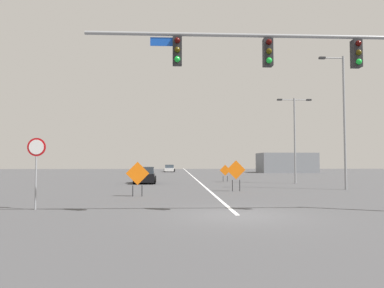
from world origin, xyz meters
name	(u,v)px	position (x,y,z in m)	size (l,w,h in m)	color
ground	(238,215)	(0.00, 0.00, 0.00)	(170.97, 170.97, 0.00)	#444447
road_centre_stripe	(189,173)	(0.00, 47.49, 0.00)	(0.16, 94.98, 0.01)	white
traffic_signal_assembly	(317,67)	(3.06, -0.02, 5.53)	(13.73, 0.44, 7.05)	gray
stop_sign	(36,159)	(-8.04, 1.93, 2.07)	(0.76, 0.07, 2.95)	gray
street_lamp_near_right	(295,133)	(8.55, 18.68, 4.61)	(3.16, 0.24, 7.78)	gray
street_lamp_far_left	(343,116)	(9.58, 11.49, 5.19)	(1.83, 0.24, 9.53)	gray
construction_sign_left_shoulder	(225,171)	(2.65, 22.16, 1.04)	(1.09, 0.07, 1.67)	orange
construction_sign_median_far	(236,171)	(1.74, 10.52, 1.32)	(1.27, 0.09, 2.06)	orange
construction_sign_median_near	(138,175)	(-4.45, 7.31, 1.22)	(1.32, 0.20, 1.97)	orange
car_white_mid	(170,169)	(-3.49, 56.53, 0.64)	(2.14, 4.42, 1.40)	white
car_black_approaching	(145,176)	(-5.08, 19.73, 0.69)	(2.10, 4.12, 1.51)	black
roadside_building_east	(286,163)	(18.08, 51.42, 1.79)	(9.91, 6.46, 3.58)	gray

